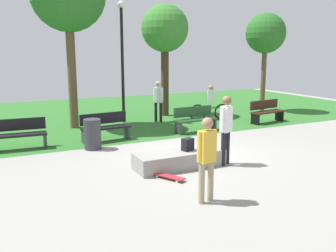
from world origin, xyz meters
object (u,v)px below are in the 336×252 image
park_bench_by_oak (267,111)px  skater_watching (226,125)px  lamp_post (122,51)px  park_bench_far_right (195,119)px  trash_bin (92,134)px  backpack_on_ledge (188,144)px  skateboard_by_ledge (169,176)px  concrete_ledge (179,159)px  tree_tall_oak (165,30)px  skater_performing_trick (207,154)px  tree_leaning_ash (266,34)px  park_bench_center_lawn (105,126)px  cyclist_on_bicycle (210,105)px  pedestrian_with_backpack (158,98)px  park_bench_near_path (18,134)px

park_bench_by_oak → skater_watching: bearing=-140.2°
lamp_post → park_bench_far_right: bearing=-59.1°
trash_bin → backpack_on_ledge: bearing=-57.3°
trash_bin → skateboard_by_ledge: bearing=-75.4°
concrete_ledge → tree_tall_oak: bearing=67.1°
skater_performing_trick → lamp_post: 8.81m
skater_watching → tree_leaning_ash: size_ratio=0.38×
park_bench_center_lawn → cyclist_on_bicycle: cyclist_on_bicycle is taller
concrete_ledge → park_bench_far_right: 4.24m
concrete_ledge → tree_leaning_ash: size_ratio=0.49×
skater_performing_trick → tree_leaning_ash: bearing=44.7°
park_bench_by_oak → cyclist_on_bicycle: bearing=140.2°
tree_leaning_ash → lamp_post: bearing=177.9°
park_bench_far_right → pedestrian_with_backpack: 2.38m
concrete_ledge → tree_tall_oak: tree_tall_oak is taller
pedestrian_with_backpack → cyclist_on_bicycle: (2.17, -0.55, -0.38)m
tree_tall_oak → park_bench_center_lawn: bearing=-137.7°
backpack_on_ledge → skateboard_by_ledge: (-0.86, -0.67, -0.51)m
park_bench_near_path → tree_leaning_ash: 11.96m
trash_bin → skater_performing_trick: bearing=-79.0°
park_bench_far_right → park_bench_near_path: bearing=178.0°
backpack_on_ledge → tree_tall_oak: (2.74, 7.05, 3.21)m
tree_leaning_ash → trash_bin: size_ratio=5.09×
park_bench_by_oak → park_bench_far_right: bearing=-176.0°
backpack_on_ledge → park_bench_near_path: park_bench_near_path is taller
cyclist_on_bicycle → skater_performing_trick: bearing=-123.0°
concrete_ledge → pedestrian_with_backpack: size_ratio=1.37×
tree_leaning_ash → park_bench_by_oak: bearing=-126.7°
backpack_on_ledge → tree_leaning_ash: size_ratio=0.07×
tree_tall_oak → trash_bin: size_ratio=5.37×
skateboard_by_ledge → park_bench_near_path: bearing=123.5°
skater_watching → concrete_ledge: bearing=163.7°
skateboard_by_ledge → park_bench_by_oak: park_bench_by_oak is taller
concrete_ledge → cyclist_on_bicycle: cyclist_on_bicycle is taller
park_bench_far_right → park_bench_center_lawn: size_ratio=0.99×
backpack_on_ledge → skater_watching: size_ratio=0.18×
park_bench_far_right → cyclist_on_bicycle: (1.76, 1.74, 0.15)m
park_bench_far_right → lamp_post: 4.12m
backpack_on_ledge → park_bench_center_lawn: park_bench_center_lawn is taller
skater_performing_trick → park_bench_center_lawn: 5.75m
tree_leaning_ash → cyclist_on_bicycle: size_ratio=2.64×
tree_leaning_ash → skateboard_by_ledge: bearing=-141.2°
lamp_post → pedestrian_with_backpack: (1.31, -0.59, -1.87)m
backpack_on_ledge → skater_watching: (0.93, -0.32, 0.49)m
backpack_on_ledge → park_bench_center_lawn: bearing=-87.9°
concrete_ledge → pedestrian_with_backpack: bearing=70.3°
skater_performing_trick → tree_leaning_ash: size_ratio=0.36×
lamp_post → pedestrian_with_backpack: 2.36m
concrete_ledge → park_bench_center_lawn: 3.65m
skater_watching → skateboard_by_ledge: (-1.79, -0.36, -1.00)m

